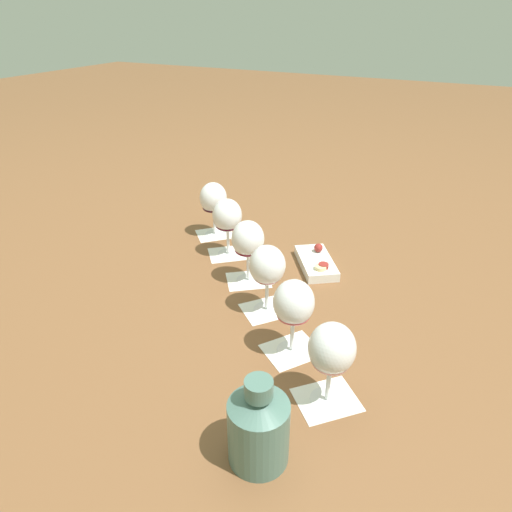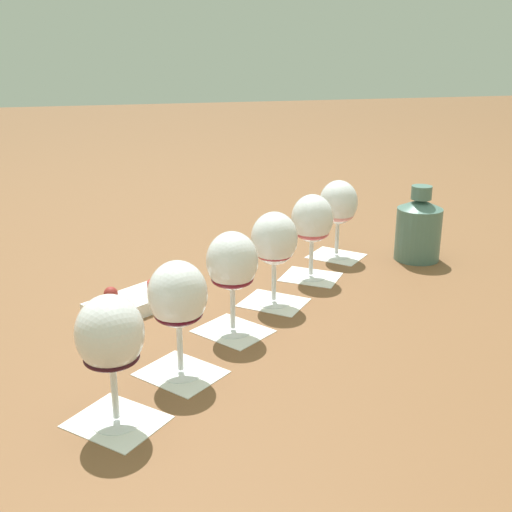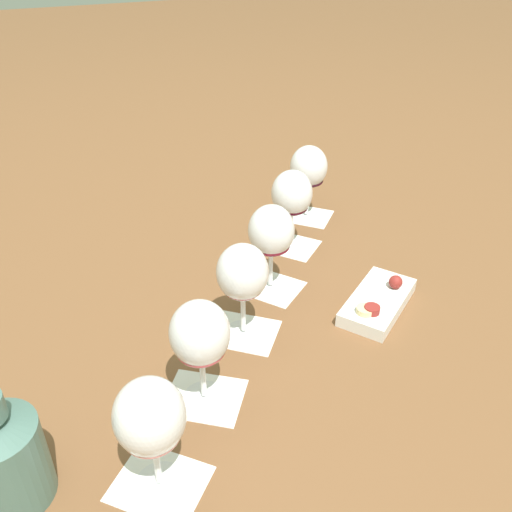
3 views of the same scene
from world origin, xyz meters
The scene contains 15 objects.
ground_plane centered at (0.00, 0.00, 0.00)m, with size 8.00×8.00×0.00m, color brown.
tasting_card_0 centered at (-0.26, -0.28, 0.00)m, with size 0.15×0.15×0.00m.
tasting_card_1 centered at (-0.16, -0.16, 0.00)m, with size 0.15×0.14×0.00m.
tasting_card_2 centered at (-0.05, -0.05, 0.00)m, with size 0.15×0.15×0.00m.
tasting_card_3 centered at (0.05, 0.05, 0.00)m, with size 0.14×0.15×0.00m.
tasting_card_4 centered at (0.16, 0.17, 0.00)m, with size 0.14×0.15×0.00m.
tasting_card_5 centered at (0.25, 0.28, 0.00)m, with size 0.15×0.15×0.00m.
wine_glass_0 centered at (-0.26, -0.28, 0.12)m, with size 0.08×0.08×0.17m.
wine_glass_1 centered at (-0.16, -0.16, 0.12)m, with size 0.08×0.08×0.17m.
wine_glass_2 centered at (-0.05, -0.05, 0.12)m, with size 0.08×0.08×0.17m.
wine_glass_3 centered at (0.05, 0.05, 0.12)m, with size 0.08×0.08×0.17m.
wine_glass_4 centered at (0.16, 0.17, 0.12)m, with size 0.08×0.08×0.17m.
wine_glass_5 centered at (0.25, 0.28, 0.12)m, with size 0.08×0.08×0.17m.
ceramic_vase centered at (-0.42, -0.22, 0.07)m, with size 0.10×0.10×0.17m.
snack_dish centered at (0.20, -0.09, 0.01)m, with size 0.19×0.17×0.05m.
Camera 3 is at (-0.32, -0.71, 0.61)m, focal length 38.00 mm.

